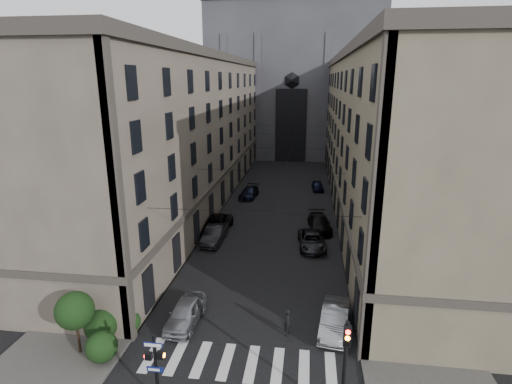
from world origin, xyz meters
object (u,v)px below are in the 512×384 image
at_px(car_right_midnear, 312,240).
at_px(car_right_midfar, 319,223).
at_px(pedestrian_signal_left, 156,365).
at_px(car_right_near, 335,319).
at_px(car_left_far, 249,192).
at_px(car_left_near, 186,313).
at_px(traffic_light_right, 345,359).
at_px(car_right_far, 318,186).
at_px(pedestrian, 288,322).
at_px(car_left_midfar, 215,225).
at_px(gothic_tower, 295,69).
at_px(car_left_midnear, 214,235).

bearing_deg(car_right_midnear, car_right_midfar, 75.11).
xyz_separation_m(pedestrian_signal_left, car_right_near, (9.15, 7.41, -1.52)).
relative_size(car_left_far, car_right_midnear, 0.93).
bearing_deg(car_left_near, pedestrian_signal_left, -81.38).
bearing_deg(traffic_light_right, car_right_far, 90.71).
height_order(pedestrian_signal_left, pedestrian, pedestrian_signal_left).
bearing_deg(car_left_midfar, gothic_tower, 87.79).
height_order(gothic_tower, car_right_midnear, gothic_tower).
bearing_deg(car_right_midnear, pedestrian, -101.62).
height_order(car_left_midfar, car_left_far, car_left_midfar).
bearing_deg(pedestrian_signal_left, car_right_midfar, 71.48).
distance_m(gothic_tower, car_right_far, 36.47).
relative_size(gothic_tower, car_left_far, 11.70).
height_order(traffic_light_right, car_left_midnear, traffic_light_right).
xyz_separation_m(traffic_light_right, car_right_far, (-0.51, 41.24, -2.62)).
height_order(traffic_light_right, car_left_near, traffic_light_right).
distance_m(pedestrian_signal_left, car_left_midfar, 23.57).
bearing_deg(car_right_far, car_right_midfar, -94.32).
distance_m(traffic_light_right, car_right_midnear, 20.33).
height_order(car_left_near, car_left_midfar, car_left_midfar).
bearing_deg(traffic_light_right, pedestrian, 115.68).
xyz_separation_m(car_left_near, car_left_midnear, (-1.27, 13.76, 0.02)).
distance_m(car_right_near, car_right_midfar, 18.07).
height_order(car_left_midnear, car_right_midfar, car_left_midnear).
distance_m(car_left_midfar, car_right_midfar, 11.29).
bearing_deg(pedestrian, car_left_far, 31.87).
relative_size(car_right_near, pedestrian, 2.68).
distance_m(car_left_midfar, car_right_midnear, 10.66).
bearing_deg(car_right_midfar, car_right_far, 82.65).
bearing_deg(car_left_far, car_right_far, 34.17).
height_order(traffic_light_right, car_right_midfar, traffic_light_right).
relative_size(pedestrian_signal_left, car_left_midnear, 0.81).
bearing_deg(car_left_midfar, car_left_near, -78.83).
bearing_deg(car_left_midnear, gothic_tower, 86.02).
relative_size(gothic_tower, car_left_midnear, 11.75).
relative_size(car_left_near, car_right_midfar, 0.86).
distance_m(car_right_near, car_right_midnear, 13.21).
bearing_deg(traffic_light_right, car_right_midnear, 93.98).
bearing_deg(traffic_light_right, car_right_midfar, 91.32).
height_order(car_left_far, car_right_far, car_left_far).
bearing_deg(traffic_light_right, car_left_midnear, 118.73).
height_order(car_right_near, car_right_midfar, car_right_near).
relative_size(car_left_midfar, car_right_midnear, 1.11).
xyz_separation_m(car_right_near, car_right_midnear, (-1.44, 13.13, -0.06)).
bearing_deg(car_left_midnear, car_right_far, 65.27).
relative_size(car_left_far, car_right_near, 1.02).
distance_m(car_right_midnear, pedestrian, 14.13).
relative_size(car_right_midfar, pedestrian, 2.98).
xyz_separation_m(car_right_far, pedestrian, (-2.42, -35.16, 0.23)).
relative_size(traffic_light_right, car_right_midfar, 0.96).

